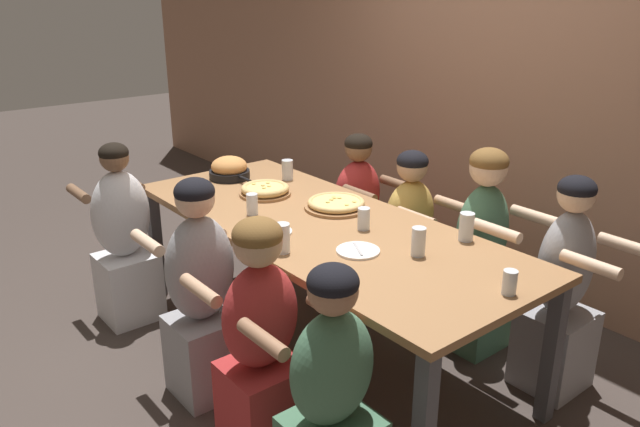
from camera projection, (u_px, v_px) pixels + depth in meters
ground_plane at (320, 345)px, 3.72m from camera, size 18.00×18.00×0.00m
restaurant_back_panel at (505, 53)px, 4.08m from camera, size 10.00×0.06×3.20m
dining_table at (320, 234)px, 3.47m from camera, size 2.53×1.02×0.79m
pizza_board_main at (265, 190)px, 3.87m from camera, size 0.32×0.32×0.06m
pizza_board_second at (336, 204)px, 3.64m from camera, size 0.37×0.37×0.05m
skillet_bowl at (229, 169)px, 4.20m from camera, size 0.40×0.27×0.15m
empty_plate_a at (274, 232)px, 3.29m from camera, size 0.20×0.20×0.02m
empty_plate_b at (358, 251)px, 3.06m from camera, size 0.22×0.22×0.02m
drinking_glass_a at (364, 220)px, 3.32m from camera, size 0.07×0.07×0.12m
drinking_glass_b at (510, 283)px, 2.63m from camera, size 0.06×0.06×0.11m
drinking_glass_c at (418, 243)px, 3.00m from camera, size 0.07×0.07×0.14m
drinking_glass_d at (466, 229)px, 3.18m from camera, size 0.08×0.08×0.15m
drinking_glass_e at (282, 240)px, 3.03m from camera, size 0.08×0.08×0.15m
drinking_glass_f at (287, 171)px, 4.17m from camera, size 0.08×0.08×0.13m
drinking_glass_g at (252, 204)px, 3.54m from camera, size 0.07×0.07×0.12m
diner_near_left at (124, 242)px, 3.86m from camera, size 0.51×0.40×1.15m
diner_near_right at (331, 406)px, 2.40m from camera, size 0.51×0.40×1.10m
diner_far_midright at (480, 258)px, 3.55m from camera, size 0.51×0.40×1.20m
diner_far_midleft at (357, 218)px, 4.33m from camera, size 0.51×0.40×1.09m
diner_near_center at (202, 299)px, 3.13m from camera, size 0.51×0.40×1.18m
diner_far_center at (409, 240)px, 3.98m from camera, size 0.51×0.40×1.08m
diner_near_midright at (261, 346)px, 2.74m from camera, size 0.51×0.40×1.13m
diner_far_right at (562, 296)px, 3.18m from camera, size 0.51×0.40×1.17m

